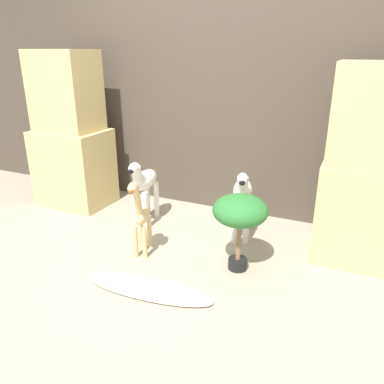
{
  "coord_description": "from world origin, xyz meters",
  "views": [
    {
      "loc": [
        1.25,
        -2.17,
        1.53
      ],
      "look_at": [
        -0.02,
        0.65,
        0.35
      ],
      "focal_mm": 35.0,
      "sensor_mm": 36.0,
      "label": 1
    }
  ],
  "objects_px": {
    "giraffe_figurine": "(140,215)",
    "surfboard": "(146,288)",
    "zebra_right": "(242,195)",
    "potted_palm_front": "(240,213)",
    "zebra_left": "(144,183)"
  },
  "relations": [
    {
      "from": "potted_palm_front",
      "to": "surfboard",
      "type": "bearing_deg",
      "value": -132.58
    },
    {
      "from": "giraffe_figurine",
      "to": "surfboard",
      "type": "height_order",
      "value": "giraffe_figurine"
    },
    {
      "from": "zebra_right",
      "to": "zebra_left",
      "type": "bearing_deg",
      "value": -173.83
    },
    {
      "from": "zebra_right",
      "to": "giraffe_figurine",
      "type": "relative_size",
      "value": 0.97
    },
    {
      "from": "zebra_left",
      "to": "potted_palm_front",
      "type": "bearing_deg",
      "value": -21.12
    },
    {
      "from": "zebra_right",
      "to": "potted_palm_front",
      "type": "distance_m",
      "value": 0.52
    },
    {
      "from": "zebra_left",
      "to": "potted_palm_front",
      "type": "height_order",
      "value": "zebra_left"
    },
    {
      "from": "zebra_left",
      "to": "surfboard",
      "type": "distance_m",
      "value": 1.14
    },
    {
      "from": "zebra_right",
      "to": "giraffe_figurine",
      "type": "bearing_deg",
      "value": -136.19
    },
    {
      "from": "surfboard",
      "to": "zebra_left",
      "type": "bearing_deg",
      "value": 121.06
    },
    {
      "from": "zebra_left",
      "to": "surfboard",
      "type": "relative_size",
      "value": 0.68
    },
    {
      "from": "potted_palm_front",
      "to": "giraffe_figurine",
      "type": "bearing_deg",
      "value": -171.98
    },
    {
      "from": "zebra_left",
      "to": "giraffe_figurine",
      "type": "height_order",
      "value": "giraffe_figurine"
    },
    {
      "from": "zebra_left",
      "to": "surfboard",
      "type": "height_order",
      "value": "zebra_left"
    },
    {
      "from": "zebra_right",
      "to": "zebra_left",
      "type": "relative_size",
      "value": 1.0
    }
  ]
}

